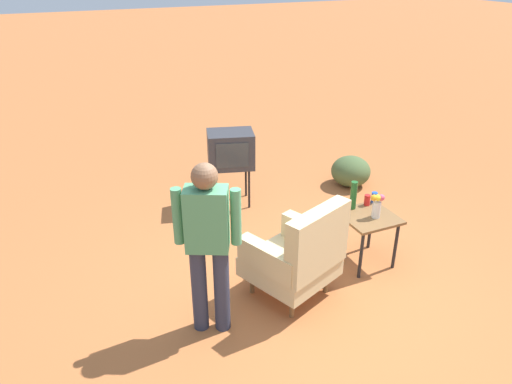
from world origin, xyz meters
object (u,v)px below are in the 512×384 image
Objects in this scene: tv_on_stand at (231,150)px; flower_vase at (377,205)px; armchair at (298,255)px; soda_can_red at (367,200)px; soda_can_blue at (374,197)px; person_standing at (208,240)px; side_table at (368,222)px; bottle_wine_green at (353,195)px.

flower_vase is (-0.86, 2.00, -0.04)m from tv_on_stand.
soda_can_red is at bearing -158.20° from armchair.
tv_on_stand is at bearing -58.33° from soda_can_blue.
side_table is at bearing -171.00° from person_standing.
armchair is 1.31m from soda_can_blue.
person_standing is 5.12× the size of bottle_wine_green.
bottle_wine_green is 0.22m from soda_can_red.
side_table is 0.24m from flower_vase.
person_standing reaches higher than flower_vase.
flower_vase is (-1.03, -0.17, 0.24)m from armchair.
tv_on_stand is 1.89m from bottle_wine_green.
bottle_wine_green is 2.62× the size of soda_can_red.
armchair reaches higher than soda_can_red.
tv_on_stand reaches higher than bottle_wine_green.
flower_vase is at bearing 127.60° from side_table.
bottle_wine_green is (-0.91, -0.44, 0.25)m from armchair.
armchair is 3.31× the size of bottle_wine_green.
soda_can_blue reaches higher than side_table.
soda_can_blue is (-1.22, -0.46, 0.15)m from armchair.
soda_can_red is 0.29m from flower_vase.
side_table is 2.13m from tv_on_stand.
soda_can_blue is (-1.06, 1.71, -0.13)m from tv_on_stand.
soda_can_blue is at bearing -159.21° from armchair.
side_table is 2.23× the size of flower_vase.
soda_can_red is (0.11, 0.02, 0.00)m from soda_can_blue.
soda_can_blue is at bearing -169.74° from soda_can_red.
soda_can_red is at bearing 10.26° from soda_can_blue.
person_standing is at bearing 14.23° from soda_can_red.
soda_can_blue is at bearing 121.67° from tv_on_stand.
person_standing reaches higher than bottle_wine_green.
soda_can_blue is (-2.14, -0.54, -0.29)m from person_standing.
flower_vase reaches higher than soda_can_red.
side_table is at bearing 44.65° from soda_can_blue.
armchair reaches higher than soda_can_blue.
side_table is 1.98m from person_standing.
tv_on_stand reaches higher than soda_can_red.
tv_on_stand is 8.44× the size of soda_can_blue.
armchair is at bearing 20.79° from soda_can_blue.
person_standing reaches higher than soda_can_red.
person_standing is at bearing 9.00° from side_table.
side_table is 4.85× the size of soda_can_blue.
tv_on_stand is 0.63× the size of person_standing.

